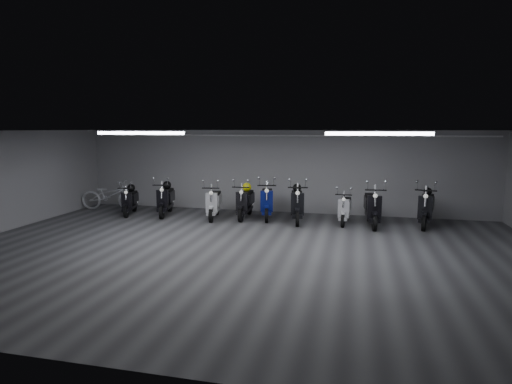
% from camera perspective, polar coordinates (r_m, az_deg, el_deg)
% --- Properties ---
extents(floor, '(14.00, 10.00, 0.01)m').
position_cam_1_polar(floor, '(9.96, -1.97, -8.16)').
color(floor, '#3C3D3F').
rests_on(floor, ground).
extents(ceiling, '(14.00, 10.00, 0.01)m').
position_cam_1_polar(ceiling, '(9.54, -2.06, 8.22)').
color(ceiling, gray).
rests_on(ceiling, ground).
extents(back_wall, '(14.00, 0.01, 2.80)m').
position_cam_1_polar(back_wall, '(14.50, 3.17, 2.77)').
color(back_wall, '#969699').
rests_on(back_wall, ground).
extents(front_wall, '(14.00, 0.01, 2.80)m').
position_cam_1_polar(front_wall, '(5.10, -17.04, -8.45)').
color(front_wall, '#969699').
rests_on(front_wall, ground).
extents(fluor_strip_left, '(2.40, 0.18, 0.08)m').
position_cam_1_polar(fluor_strip_left, '(11.60, -15.30, 7.67)').
color(fluor_strip_left, white).
rests_on(fluor_strip_left, ceiling).
extents(fluor_strip_right, '(2.40, 0.18, 0.08)m').
position_cam_1_polar(fluor_strip_right, '(10.22, 16.10, 7.56)').
color(fluor_strip_right, white).
rests_on(fluor_strip_right, ceiling).
extents(conduit, '(13.60, 0.05, 0.05)m').
position_cam_1_polar(conduit, '(14.35, 3.15, 7.59)').
color(conduit, white).
rests_on(conduit, back_wall).
extents(scooter_0, '(0.95, 1.69, 1.20)m').
position_cam_1_polar(scooter_0, '(14.71, -16.61, -0.65)').
color(scooter_0, black).
rests_on(scooter_0, floor).
extents(scooter_1, '(0.98, 1.90, 1.35)m').
position_cam_1_polar(scooter_1, '(14.31, -12.07, -0.42)').
color(scooter_1, black).
rests_on(scooter_1, floor).
extents(scooter_2, '(0.89, 1.85, 1.32)m').
position_cam_1_polar(scooter_2, '(13.53, -5.70, -0.83)').
color(scooter_2, silver).
rests_on(scooter_2, floor).
extents(scooter_3, '(0.65, 1.82, 1.34)m').
position_cam_1_polar(scooter_3, '(13.54, -1.47, -0.75)').
color(scooter_3, black).
rests_on(scooter_3, floor).
extents(scooter_4, '(0.98, 2.00, 1.42)m').
position_cam_1_polar(scooter_4, '(13.50, 1.49, -0.60)').
color(scooter_4, navy).
rests_on(scooter_4, floor).
extents(scooter_5, '(0.94, 2.00, 1.44)m').
position_cam_1_polar(scooter_5, '(13.05, 5.55, -0.93)').
color(scooter_5, black).
rests_on(scooter_5, floor).
extents(scooter_6, '(0.65, 1.64, 1.20)m').
position_cam_1_polar(scooter_6, '(13.04, 11.88, -1.61)').
color(scooter_6, '#AFAEB2').
rests_on(scooter_6, floor).
extents(scooter_7, '(0.79, 1.99, 1.45)m').
position_cam_1_polar(scooter_7, '(12.89, 15.40, -1.29)').
color(scooter_7, black).
rests_on(scooter_7, floor).
extents(scooter_8, '(1.04, 2.02, 1.43)m').
position_cam_1_polar(scooter_8, '(13.33, 21.96, -1.32)').
color(scooter_8, black).
rests_on(scooter_8, floor).
extents(bicycle, '(2.04, 1.05, 1.26)m').
position_cam_1_polar(bicycle, '(15.87, -19.15, 0.01)').
color(bicycle, white).
rests_on(bicycle, floor).
extents(helmet_0, '(0.24, 0.24, 0.24)m').
position_cam_1_polar(helmet_0, '(13.55, 22.11, 0.07)').
color(helmet_0, black).
rests_on(helmet_0, scooter_8).
extents(helmet_1, '(0.29, 0.29, 0.29)m').
position_cam_1_polar(helmet_1, '(13.73, -1.24, 0.66)').
color(helmet_1, '#F2F00E').
rests_on(helmet_1, scooter_3).
extents(helmet_2, '(0.28, 0.28, 0.28)m').
position_cam_1_polar(helmet_2, '(14.51, -11.89, 0.91)').
color(helmet_2, black).
rests_on(helmet_2, scooter_1).
extents(helmet_3, '(0.27, 0.27, 0.27)m').
position_cam_1_polar(helmet_3, '(13.26, 5.54, 0.56)').
color(helmet_3, black).
rests_on(helmet_3, scooter_5).
extents(helmet_4, '(0.27, 0.27, 0.27)m').
position_cam_1_polar(helmet_4, '(14.88, -16.45, 0.54)').
color(helmet_4, black).
rests_on(helmet_4, scooter_0).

